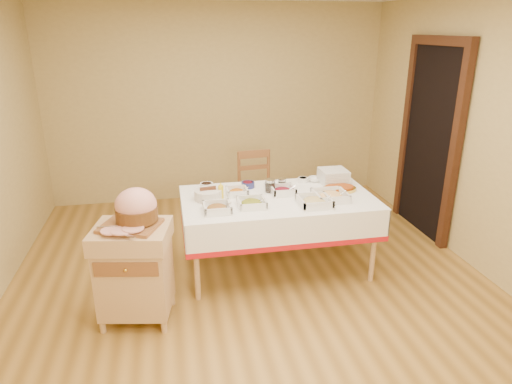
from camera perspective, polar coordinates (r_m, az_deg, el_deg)
room_shell at (r=3.84m, az=-0.41°, el=5.12°), size 5.00×5.00×5.00m
doorway at (r=5.52m, az=20.95°, el=6.37°), size 0.09×1.10×2.20m
dining_table at (r=4.40m, az=2.72°, el=-2.57°), size 1.82×1.02×0.76m
butcher_cart at (r=3.82m, az=-14.94°, el=-9.15°), size 0.66×0.58×0.82m
dining_chair at (r=5.31m, az=0.15°, el=0.12°), size 0.46×0.44×0.94m
ham_on_board at (r=3.65m, az=-14.85°, el=-2.16°), size 0.46×0.44×0.30m
serving_dish_a at (r=4.00m, az=-4.88°, el=-1.99°), size 0.24×0.24×0.10m
serving_dish_b at (r=4.10m, az=-0.54°, el=-1.37°), size 0.25×0.25×0.10m
serving_dish_c at (r=4.16m, az=7.32°, el=-1.17°), size 0.28×0.28×0.11m
serving_dish_d at (r=4.32m, az=9.28°, el=-0.46°), size 0.30×0.30×0.11m
serving_dish_e at (r=4.39m, az=-2.39°, el=0.06°), size 0.21×0.20×0.09m
serving_dish_f at (r=4.42m, az=3.36°, el=0.21°), size 0.24×0.22×0.11m
small_bowl_left at (r=4.57m, az=-6.20°, el=0.79°), size 0.13×0.13×0.06m
small_bowl_mid at (r=4.59m, az=-1.01°, el=0.97°), size 0.13×0.13×0.06m
small_bowl_right at (r=4.77m, az=5.88°, el=1.56°), size 0.10×0.10×0.05m
bowl_white_imported at (r=4.62m, az=2.03°, el=0.94°), size 0.21×0.21×0.04m
bowl_small_imported at (r=4.81m, az=7.34°, el=1.58°), size 0.17×0.17×0.04m
preserve_jar_left at (r=4.45m, az=1.78°, el=0.73°), size 0.10×0.10×0.13m
preserve_jar_right at (r=4.55m, az=3.27°, el=0.99°), size 0.09×0.09×0.11m
mustard_bottle at (r=4.29m, az=-4.41°, el=0.08°), size 0.05×0.05×0.16m
bread_basket at (r=4.28m, az=-6.01°, el=-0.31°), size 0.26×0.26×0.11m
plate_stack at (r=4.76m, az=9.64°, el=1.92°), size 0.27×0.27×0.15m
brass_platter at (r=4.57m, az=10.37°, el=0.43°), size 0.34×0.24×0.04m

